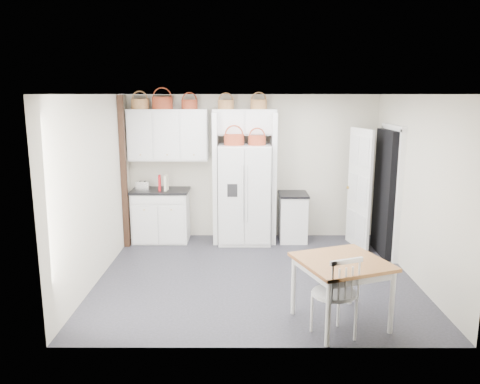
{
  "coord_description": "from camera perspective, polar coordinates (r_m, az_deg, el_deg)",
  "views": [
    {
      "loc": [
        -0.21,
        -6.46,
        2.6
      ],
      "look_at": [
        -0.23,
        0.4,
        1.17
      ],
      "focal_mm": 35.0,
      "sensor_mm": 36.0,
      "label": 1
    }
  ],
  "objects": [
    {
      "name": "doorway_void",
      "position": [
        7.98,
        17.41,
        -0.12
      ],
      "size": [
        0.18,
        0.85,
        2.05
      ],
      "primitive_type": "cube",
      "color": "black",
      "rests_on": "floor"
    },
    {
      "name": "toaster",
      "position": [
        8.42,
        -11.77,
        0.75
      ],
      "size": [
        0.23,
        0.14,
        0.16
      ],
      "primitive_type": "cube",
      "rotation": [
        0.0,
        0.0,
        -0.04
      ],
      "color": "silver",
      "rests_on": "counter_left"
    },
    {
      "name": "basket_upper_b",
      "position": [
        8.4,
        -9.44,
        10.67
      ],
      "size": [
        0.36,
        0.36,
        0.21
      ],
      "primitive_type": "cylinder",
      "color": "maroon",
      "rests_on": "upper_cabinet"
    },
    {
      "name": "wall_left",
      "position": [
        6.89,
        -17.07,
        0.41
      ],
      "size": [
        0.0,
        4.0,
        4.0
      ],
      "primitive_type": "plane",
      "rotation": [
        1.57,
        0.0,
        1.57
      ],
      "color": "beige",
      "rests_on": "floor"
    },
    {
      "name": "refrigerator",
      "position": [
        8.28,
        0.55,
        -0.22
      ],
      "size": [
        0.91,
        0.73,
        1.75
      ],
      "primitive_type": "cube",
      "color": "silver",
      "rests_on": "floor"
    },
    {
      "name": "trim_post",
      "position": [
        8.16,
        -13.99,
        2.29
      ],
      "size": [
        0.09,
        0.09,
        2.6
      ],
      "primitive_type": "cube",
      "color": "black",
      "rests_on": "floor"
    },
    {
      "name": "counter_left",
      "position": [
        8.45,
        -9.68,
        0.17
      ],
      "size": [
        1.01,
        0.65,
        0.04
      ],
      "primitive_type": "cube",
      "color": "black",
      "rests_on": "base_cab_left"
    },
    {
      "name": "floor",
      "position": [
        6.96,
        1.89,
        -10.12
      ],
      "size": [
        4.5,
        4.5,
        0.0
      ],
      "primitive_type": "plane",
      "color": "#222227",
      "rests_on": "ground"
    },
    {
      "name": "wall_right",
      "position": [
        7.03,
        20.62,
        0.39
      ],
      "size": [
        0.0,
        4.0,
        4.0
      ],
      "primitive_type": "plane",
      "rotation": [
        1.57,
        0.0,
        -1.57
      ],
      "color": "beige",
      "rests_on": "floor"
    },
    {
      "name": "fridge_panel_right",
      "position": [
        8.3,
        4.07,
        1.72
      ],
      "size": [
        0.08,
        0.6,
        2.3
      ],
      "primitive_type": "cube",
      "color": "silver",
      "rests_on": "floor"
    },
    {
      "name": "fridge_panel_left",
      "position": [
        8.3,
        -2.97,
        1.72
      ],
      "size": [
        0.08,
        0.6,
        2.3
      ],
      "primitive_type": "cube",
      "color": "silver",
      "rests_on": "floor"
    },
    {
      "name": "basket_upper_a",
      "position": [
        8.47,
        -12.09,
        10.45
      ],
      "size": [
        0.31,
        0.31,
        0.17
      ],
      "primitive_type": "cylinder",
      "color": "#94552D",
      "rests_on": "upper_cabinet"
    },
    {
      "name": "counter_right",
      "position": [
        8.39,
        6.51,
        -0.28
      ],
      "size": [
        0.51,
        0.61,
        0.04
      ],
      "primitive_type": "cube",
      "color": "black",
      "rests_on": "base_cab_right"
    },
    {
      "name": "wall_back",
      "position": [
        8.56,
        1.54,
        3.06
      ],
      "size": [
        4.5,
        0.0,
        4.5
      ],
      "primitive_type": "plane",
      "rotation": [
        1.57,
        0.0,
        0.0
      ],
      "color": "beige",
      "rests_on": "floor"
    },
    {
      "name": "upper_cabinet",
      "position": [
        8.42,
        -8.74,
        6.9
      ],
      "size": [
        1.4,
        0.34,
        0.9
      ],
      "primitive_type": "cube",
      "color": "silver",
      "rests_on": "wall_back"
    },
    {
      "name": "dining_table",
      "position": [
        5.59,
        12.17,
        -11.82
      ],
      "size": [
        1.18,
        1.18,
        0.77
      ],
      "primitive_type": "cube",
      "rotation": [
        0.0,
        0.0,
        0.35
      ],
      "color": "brown",
      "rests_on": "floor"
    },
    {
      "name": "basket_upper_c",
      "position": [
        8.34,
        -6.18,
        10.58
      ],
      "size": [
        0.28,
        0.28,
        0.16
      ],
      "primitive_type": "cylinder",
      "color": "maroon",
      "rests_on": "upper_cabinet"
    },
    {
      "name": "windsor_chair",
      "position": [
        5.25,
        11.43,
        -11.99
      ],
      "size": [
        0.62,
        0.59,
        1.0
      ],
      "primitive_type": "cube",
      "rotation": [
        0.0,
        0.0,
        0.37
      ],
      "color": "silver",
      "rests_on": "floor"
    },
    {
      "name": "basket_bridge_b",
      "position": [
        8.29,
        2.3,
        10.64
      ],
      "size": [
        0.29,
        0.29,
        0.16
      ],
      "primitive_type": "cylinder",
      "color": "#94552D",
      "rests_on": "bridge_cabinet"
    },
    {
      "name": "cookbook_cream",
      "position": [
        8.32,
        -8.98,
        1.1
      ],
      "size": [
        0.06,
        0.18,
        0.27
      ],
      "primitive_type": "cube",
      "rotation": [
        0.0,
        0.0,
        -0.1
      ],
      "color": "beige",
      "rests_on": "counter_left"
    },
    {
      "name": "basket_fridge_a",
      "position": [
        8.03,
        -0.73,
        6.4
      ],
      "size": [
        0.34,
        0.34,
        0.18
      ],
      "primitive_type": "cylinder",
      "color": "maroon",
      "rests_on": "refrigerator"
    },
    {
      "name": "base_cab_left",
      "position": [
        8.56,
        -9.57,
        -2.92
      ],
      "size": [
        0.97,
        0.61,
        0.9
      ],
      "primitive_type": "cube",
      "color": "silver",
      "rests_on": "floor"
    },
    {
      "name": "bridge_cabinet",
      "position": [
        8.3,
        0.56,
        8.52
      ],
      "size": [
        1.12,
        0.34,
        0.45
      ],
      "primitive_type": "cube",
      "color": "silver",
      "rests_on": "wall_back"
    },
    {
      "name": "ceiling",
      "position": [
        6.46,
        2.05,
        11.8
      ],
      "size": [
        4.5,
        4.5,
        0.0
      ],
      "primitive_type": "plane",
      "color": "white",
      "rests_on": "wall_back"
    },
    {
      "name": "base_cab_right",
      "position": [
        8.5,
        6.45,
        -3.16
      ],
      "size": [
        0.47,
        0.57,
        0.83
      ],
      "primitive_type": "cube",
      "color": "silver",
      "rests_on": "floor"
    },
    {
      "name": "basket_bridge_a",
      "position": [
        8.29,
        -1.73,
        10.61
      ],
      "size": [
        0.28,
        0.28,
        0.16
      ],
      "primitive_type": "cylinder",
      "color": "#94552D",
      "rests_on": "bridge_cabinet"
    },
    {
      "name": "cookbook_red",
      "position": [
        8.34,
        -9.77,
        1.1
      ],
      "size": [
        0.06,
        0.18,
        0.27
      ],
      "primitive_type": "cube",
      "rotation": [
        0.0,
        0.0,
        0.12
      ],
      "color": "#AB1015",
      "rests_on": "counter_left"
    },
    {
      "name": "basket_fridge_b",
      "position": [
        8.04,
        2.09,
        6.31
      ],
      "size": [
        0.3,
        0.3,
        0.16
      ],
      "primitive_type": "cylinder",
      "color": "maroon",
      "rests_on": "refrigerator"
    },
    {
      "name": "door_slab",
      "position": [
        8.2,
        14.33,
        0.36
      ],
      "size": [
        0.21,
        0.79,
        2.05
      ],
      "primitive_type": "cube",
      "rotation": [
        0.0,
        0.0,
        -1.36
      ],
      "color": "white",
      "rests_on": "floor"
    }
  ]
}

